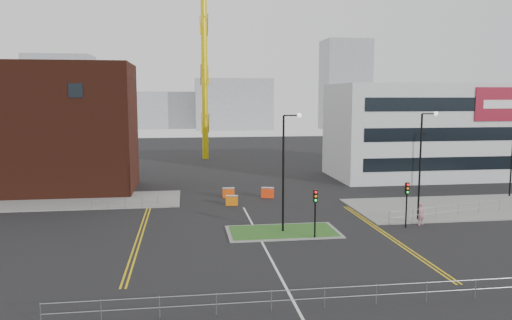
{
  "coord_description": "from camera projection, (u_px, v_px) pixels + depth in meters",
  "views": [
    {
      "loc": [
        -5.32,
        -28.78,
        10.4
      ],
      "look_at": [
        0.64,
        13.19,
        5.0
      ],
      "focal_mm": 35.0,
      "sensor_mm": 36.0,
      "label": 1
    }
  ],
  "objects": [
    {
      "name": "office_block",
      "position": [
        429.0,
        131.0,
        64.6
      ],
      "size": [
        25.0,
        12.2,
        12.0
      ],
      "color": "silver",
      "rests_on": "ground"
    },
    {
      "name": "yellow_left_b",
      "position": [
        143.0,
        231.0,
        38.92
      ],
      "size": [
        0.12,
        24.0,
        0.01
      ],
      "primitive_type": "cube",
      "color": "gold",
      "rests_on": "ground"
    },
    {
      "name": "pavement_left",
      "position": [
        36.0,
        202.0,
        49.12
      ],
      "size": [
        28.0,
        8.0,
        0.12
      ],
      "primitive_type": "cube",
      "color": "slate",
      "rests_on": "ground"
    },
    {
      "name": "skyline_b",
      "position": [
        233.0,
        104.0,
        158.38
      ],
      "size": [
        24.0,
        12.0,
        16.0
      ],
      "primitive_type": "cube",
      "color": "gray",
      "rests_on": "ground"
    },
    {
      "name": "railing_front",
      "position": [
        298.0,
        295.0,
        24.33
      ],
      "size": [
        24.05,
        0.05,
        1.1
      ],
      "color": "gray",
      "rests_on": "ground"
    },
    {
      "name": "yellow_left_a",
      "position": [
        140.0,
        231.0,
        38.88
      ],
      "size": [
        0.12,
        24.0,
        0.01
      ],
      "primitive_type": "cube",
      "color": "gold",
      "rests_on": "ground"
    },
    {
      "name": "yellow_right_a",
      "position": [
        386.0,
        236.0,
        37.54
      ],
      "size": [
        0.12,
        20.0,
        0.01
      ],
      "primitive_type": "cube",
      "color": "gold",
      "rests_on": "ground"
    },
    {
      "name": "barrier_left",
      "position": [
        228.0,
        192.0,
        51.65
      ],
      "size": [
        1.23,
        0.43,
        1.03
      ],
      "color": "#DC470C",
      "rests_on": "ground"
    },
    {
      "name": "railing_left",
      "position": [
        125.0,
        201.0,
        46.37
      ],
      "size": [
        6.05,
        0.05,
        1.1
      ],
      "color": "gray",
      "rests_on": "ground"
    },
    {
      "name": "brick_building",
      "position": [
        20.0,
        130.0,
        53.74
      ],
      "size": [
        24.2,
        10.07,
        14.24
      ],
      "color": "#411910",
      "rests_on": "ground"
    },
    {
      "name": "pedestrian",
      "position": [
        421.0,
        214.0,
        40.54
      ],
      "size": [
        0.81,
        0.71,
        1.87
      ],
      "primitive_type": "imported",
      "rotation": [
        0.0,
        0.0,
        0.48
      ],
      "color": "#BE7B89",
      "rests_on": "ground"
    },
    {
      "name": "yellow_right_b",
      "position": [
        389.0,
        235.0,
        37.58
      ],
      "size": [
        0.12,
        20.0,
        0.01
      ],
      "primitive_type": "cube",
      "color": "gold",
      "rests_on": "ground"
    },
    {
      "name": "barrier_mid",
      "position": [
        268.0,
        192.0,
        51.54
      ],
      "size": [
        1.35,
        0.8,
        1.08
      ],
      "color": "#FF3C0E",
      "rests_on": "ground"
    },
    {
      "name": "centre_line",
      "position": [
        270.0,
        258.0,
        32.28
      ],
      "size": [
        0.15,
        30.0,
        0.01
      ],
      "primitive_type": "cube",
      "color": "silver",
      "rests_on": "ground"
    },
    {
      "name": "railing_right",
      "position": [
        479.0,
        205.0,
        44.38
      ],
      "size": [
        19.05,
        5.05,
        1.1
      ],
      "color": "gray",
      "rests_on": "ground"
    },
    {
      "name": "skyline_d",
      "position": [
        177.0,
        110.0,
        165.94
      ],
      "size": [
        30.0,
        12.0,
        12.0
      ],
      "primitive_type": "cube",
      "color": "gray",
      "rests_on": "ground"
    },
    {
      "name": "traffic_light_right",
      "position": [
        407.0,
        196.0,
        39.51
      ],
      "size": [
        0.28,
        0.33,
        3.65
      ],
      "color": "black",
      "rests_on": "ground"
    },
    {
      "name": "pavement_right",
      "position": [
        478.0,
        207.0,
        47.13
      ],
      "size": [
        24.0,
        10.0,
        0.12
      ],
      "primitive_type": "cube",
      "color": "slate",
      "rests_on": "ground"
    },
    {
      "name": "skyline_a",
      "position": [
        61.0,
        94.0,
        141.2
      ],
      "size": [
        18.0,
        12.0,
        22.0
      ],
      "primitive_type": "cube",
      "color": "gray",
      "rests_on": "ground"
    },
    {
      "name": "ground",
      "position": [
        276.0,
        269.0,
        30.32
      ],
      "size": [
        200.0,
        200.0,
        0.0
      ],
      "primitive_type": "plane",
      "color": "black",
      "rests_on": "ground"
    },
    {
      "name": "island_kerb",
      "position": [
        283.0,
        232.0,
        38.45
      ],
      "size": [
        8.6,
        4.6,
        0.08
      ],
      "primitive_type": "cube",
      "color": "slate",
      "rests_on": "ground"
    },
    {
      "name": "grass_island",
      "position": [
        283.0,
        232.0,
        38.45
      ],
      "size": [
        8.0,
        4.0,
        0.12
      ],
      "primitive_type": "cube",
      "color": "#214D19",
      "rests_on": "ground"
    },
    {
      "name": "streetlamp_island",
      "position": [
        286.0,
        163.0,
        37.8
      ],
      "size": [
        1.46,
        0.36,
        9.18
      ],
      "color": "black",
      "rests_on": "ground"
    },
    {
      "name": "traffic_light_island",
      "position": [
        315.0,
        204.0,
        36.43
      ],
      "size": [
        0.28,
        0.33,
        3.65
      ],
      "color": "black",
      "rests_on": "ground"
    },
    {
      "name": "barrier_right",
      "position": [
        232.0,
        200.0,
        47.92
      ],
      "size": [
        1.2,
        0.57,
        0.97
      ],
      "color": "orange",
      "rests_on": "ground"
    },
    {
      "name": "skyline_c",
      "position": [
        345.0,
        85.0,
        157.6
      ],
      "size": [
        14.0,
        12.0,
        28.0
      ],
      "primitive_type": "cube",
      "color": "gray",
      "rests_on": "ground"
    },
    {
      "name": "streetlamp_right_near",
      "position": [
        423.0,
        157.0,
        41.44
      ],
      "size": [
        1.46,
        0.36,
        9.18
      ],
      "color": "black",
      "rests_on": "ground"
    }
  ]
}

